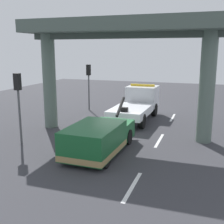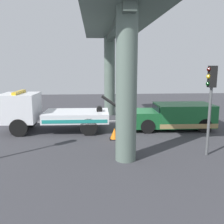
{
  "view_description": "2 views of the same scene",
  "coord_description": "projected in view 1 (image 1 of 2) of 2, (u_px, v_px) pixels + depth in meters",
  "views": [
    {
      "loc": [
        -15.77,
        -5.07,
        5.13
      ],
      "look_at": [
        -0.13,
        0.3,
        1.51
      ],
      "focal_mm": 45.78,
      "sensor_mm": 36.0,
      "label": 1
    },
    {
      "loc": [
        1.99,
        14.66,
        3.87
      ],
      "look_at": [
        0.87,
        0.2,
        1.17
      ],
      "focal_mm": 39.26,
      "sensor_mm": 36.0,
      "label": 2
    }
  ],
  "objects": [
    {
      "name": "traffic_light_far",
      "position": [
        89.0,
        77.0,
        24.17
      ],
      "size": [
        0.39,
        0.32,
        3.91
      ],
      "color": "#515456",
      "rests_on": "ground"
    },
    {
      "name": "lane_stripe_east",
      "position": [
        173.0,
        118.0,
        22.01
      ],
      "size": [
        2.6,
        0.16,
        0.01
      ],
      "primitive_type": "cube",
      "color": "silver",
      "rests_on": "ground"
    },
    {
      "name": "traffic_cone_orange",
      "position": [
        93.0,
        125.0,
        18.64
      ],
      "size": [
        0.52,
        0.52,
        0.62
      ],
      "color": "orange",
      "rests_on": "ground"
    },
    {
      "name": "towed_van_green",
      "position": [
        99.0,
        138.0,
        14.28
      ],
      "size": [
        5.24,
        2.31,
        1.58
      ],
      "color": "#195B2D",
      "rests_on": "ground"
    },
    {
      "name": "lane_stripe_west",
      "position": [
        132.0,
        187.0,
        10.93
      ],
      "size": [
        2.6,
        0.16,
        0.01
      ],
      "primitive_type": "cube",
      "color": "silver",
      "rests_on": "ground"
    },
    {
      "name": "lane_stripe_mid",
      "position": [
        159.0,
        140.0,
        16.47
      ],
      "size": [
        2.6,
        0.16,
        0.01
      ],
      "primitive_type": "cube",
      "color": "silver",
      "rests_on": "ground"
    },
    {
      "name": "overpass_structure",
      "position": [
        121.0,
        39.0,
        16.66
      ],
      "size": [
        3.6,
        11.88,
        6.87
      ],
      "color": "#596B60",
      "rests_on": "ground"
    },
    {
      "name": "tow_truck_white",
      "position": [
        138.0,
        103.0,
        21.57
      ],
      "size": [
        7.28,
        2.54,
        2.46
      ],
      "color": "white",
      "rests_on": "ground"
    },
    {
      "name": "traffic_light_near",
      "position": [
        18.0,
        93.0,
        15.4
      ],
      "size": [
        0.39,
        0.32,
        3.9
      ],
      "color": "#515456",
      "rests_on": "ground"
    },
    {
      "name": "ground_plane",
      "position": [
        117.0,
        137.0,
        17.29
      ],
      "size": [
        60.0,
        40.0,
        0.1
      ],
      "primitive_type": "cube",
      "color": "#38383D"
    }
  ]
}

